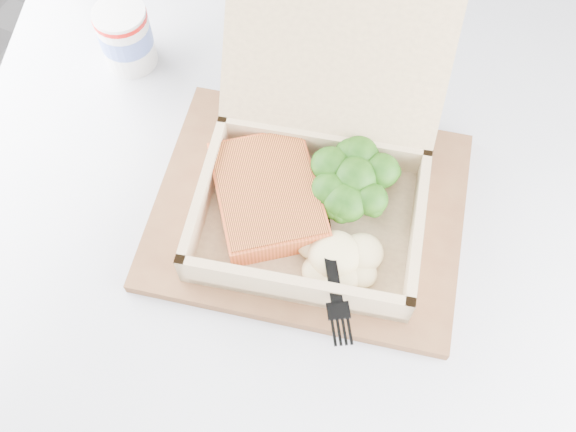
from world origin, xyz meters
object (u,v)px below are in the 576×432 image
at_px(paper_cup, 125,36).
at_px(serving_tray, 309,210).
at_px(cafe_table, 311,295).
at_px(takeout_container, 318,162).

bearing_deg(paper_cup, serving_tray, -19.75).
bearing_deg(serving_tray, cafe_table, -45.10).
bearing_deg(takeout_container, paper_cup, 150.77).
relative_size(takeout_container, paper_cup, 4.07).
xyz_separation_m(cafe_table, takeout_container, (-0.02, 0.05, 0.26)).
relative_size(cafe_table, paper_cup, 12.99).
relative_size(cafe_table, serving_tray, 3.20).
height_order(cafe_table, takeout_container, takeout_container).
bearing_deg(takeout_container, cafe_table, -78.13).
xyz_separation_m(serving_tray, takeout_container, (-0.00, 0.03, 0.06)).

